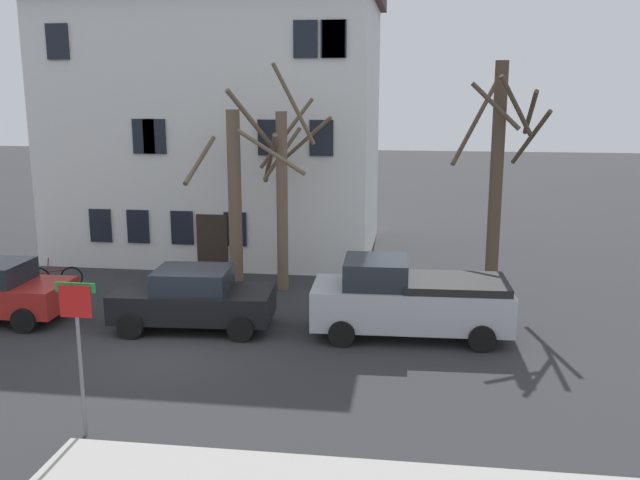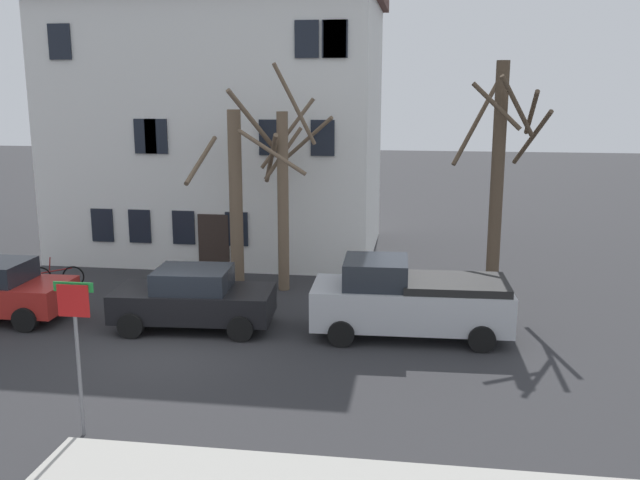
# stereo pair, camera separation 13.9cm
# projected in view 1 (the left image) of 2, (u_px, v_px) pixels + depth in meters

# --- Properties ---
(ground_plane) EXTENTS (120.00, 120.00, 0.00)m
(ground_plane) POSITION_uv_depth(u_px,v_px,m) (167.00, 351.00, 17.45)
(ground_plane) COLOR #2D2D30
(building_main) EXTENTS (12.53, 8.14, 11.10)m
(building_main) POSITION_uv_depth(u_px,v_px,m) (221.00, 110.00, 27.54)
(building_main) COLOR white
(building_main) RESTS_ON ground_plane
(tree_bare_near) EXTENTS (2.93, 2.86, 6.43)m
(tree_bare_near) POSITION_uv_depth(u_px,v_px,m) (236.00, 193.00, 22.33)
(tree_bare_near) COLOR brown
(tree_bare_near) RESTS_ON ground_plane
(tree_bare_mid) EXTENTS (2.77, 2.81, 7.17)m
(tree_bare_mid) POSITION_uv_depth(u_px,v_px,m) (283.00, 189.00, 22.14)
(tree_bare_mid) COLOR brown
(tree_bare_mid) RESTS_ON ground_plane
(tree_bare_far) EXTENTS (2.80, 2.38, 7.22)m
(tree_bare_far) POSITION_uv_depth(u_px,v_px,m) (498.00, 173.00, 20.87)
(tree_bare_far) COLOR #4C3D2D
(tree_bare_far) RESTS_ON ground_plane
(car_black_sedan) EXTENTS (4.39, 2.32, 1.67)m
(car_black_sedan) POSITION_uv_depth(u_px,v_px,m) (194.00, 299.00, 18.93)
(car_black_sedan) COLOR black
(car_black_sedan) RESTS_ON ground_plane
(pickup_truck_silver) EXTENTS (5.21, 2.37, 2.07)m
(pickup_truck_silver) POSITION_uv_depth(u_px,v_px,m) (409.00, 299.00, 18.33)
(pickup_truck_silver) COLOR #B7BABF
(pickup_truck_silver) RESTS_ON ground_plane
(street_sign_pole) EXTENTS (0.76, 0.07, 2.99)m
(street_sign_pole) POSITION_uv_depth(u_px,v_px,m) (78.00, 331.00, 12.71)
(street_sign_pole) COLOR slate
(street_sign_pole) RESTS_ON ground_plane
(bicycle_leaning) EXTENTS (1.71, 0.48, 1.03)m
(bicycle_leaning) POSITION_uv_depth(u_px,v_px,m) (55.00, 277.00, 22.89)
(bicycle_leaning) COLOR black
(bicycle_leaning) RESTS_ON ground_plane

